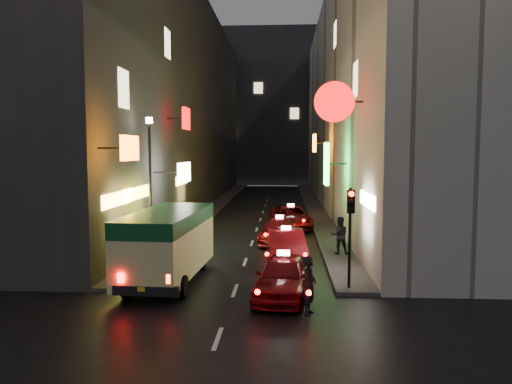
% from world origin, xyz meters
% --- Properties ---
extents(building_left, '(7.68, 52.00, 18.00)m').
position_xyz_m(building_left, '(-8.00, 33.99, 9.00)').
color(building_left, '#393634').
rests_on(building_left, ground).
extents(building_right, '(8.05, 52.00, 18.00)m').
position_xyz_m(building_right, '(8.00, 33.99, 9.00)').
color(building_right, beige).
rests_on(building_right, ground).
extents(building_far, '(30.00, 10.00, 22.00)m').
position_xyz_m(building_far, '(0.00, 66.00, 11.00)').
color(building_far, '#323237').
rests_on(building_far, ground).
extents(sidewalk_left, '(1.50, 52.00, 0.15)m').
position_xyz_m(sidewalk_left, '(-4.25, 34.00, 0.07)').
color(sidewalk_left, '#43403E').
rests_on(sidewalk_left, ground).
extents(sidewalk_right, '(1.50, 52.00, 0.15)m').
position_xyz_m(sidewalk_right, '(4.25, 34.00, 0.07)').
color(sidewalk_right, '#43403E').
rests_on(sidewalk_right, ground).
extents(minibus, '(2.53, 6.35, 2.69)m').
position_xyz_m(minibus, '(-2.60, 9.48, 1.70)').
color(minibus, '#DAD688').
rests_on(minibus, ground).
extents(taxi_near, '(2.83, 5.48, 1.84)m').
position_xyz_m(taxi_near, '(1.71, 7.81, 0.83)').
color(taxi_near, maroon).
rests_on(taxi_near, ground).
extents(taxi_second, '(2.65, 5.51, 1.87)m').
position_xyz_m(taxi_second, '(1.80, 13.07, 0.85)').
color(taxi_second, maroon).
rests_on(taxi_second, ground).
extents(taxi_third, '(2.56, 4.98, 1.69)m').
position_xyz_m(taxi_third, '(1.46, 17.87, 0.76)').
color(taxi_third, maroon).
rests_on(taxi_third, ground).
extents(taxi_far, '(2.74, 5.38, 1.81)m').
position_xyz_m(taxi_far, '(2.12, 22.67, 0.82)').
color(taxi_far, maroon).
rests_on(taxi_far, ground).
extents(pedestrian_crossing, '(0.58, 0.75, 2.01)m').
position_xyz_m(pedestrian_crossing, '(2.49, 6.10, 1.01)').
color(pedestrian_crossing, black).
rests_on(pedestrian_crossing, ground).
extents(pedestrian_sidewalk, '(0.76, 0.49, 1.97)m').
position_xyz_m(pedestrian_sidewalk, '(4.27, 14.30, 1.13)').
color(pedestrian_sidewalk, black).
rests_on(pedestrian_sidewalk, sidewalk_right).
extents(traffic_light, '(0.26, 0.43, 3.50)m').
position_xyz_m(traffic_light, '(4.00, 8.47, 2.69)').
color(traffic_light, black).
rests_on(traffic_light, sidewalk_right).
extents(lamp_post, '(0.28, 0.28, 6.22)m').
position_xyz_m(lamp_post, '(-4.20, 13.00, 3.72)').
color(lamp_post, black).
rests_on(lamp_post, sidewalk_left).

